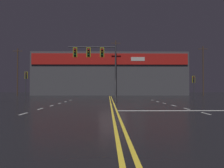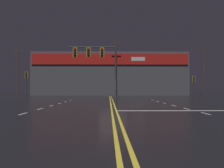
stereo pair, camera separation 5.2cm
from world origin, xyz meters
name	(u,v)px [view 1 (the left image)]	position (x,y,z in m)	size (l,w,h in m)	color
ground_plane	(113,104)	(0.00, 0.00, 0.00)	(200.00, 200.00, 0.00)	black
road_markings	(125,105)	(1.07, -1.41, 0.00)	(15.85, 60.00, 0.01)	gold
traffic_signal_median	(95,57)	(-1.70, 1.58, 4.70)	(4.85, 0.36, 5.96)	#38383D
traffic_signal_corner_northeast	(194,82)	(11.95, 12.15, 2.48)	(0.42, 0.36, 3.38)	#38383D
traffic_signal_corner_northwest	(26,79)	(-12.06, 11.84, 2.89)	(0.42, 0.36, 3.93)	#38383D
building_backdrop	(110,75)	(0.00, 39.70, 5.20)	(37.39, 10.23, 10.36)	#4C4C51
utility_pole_row	(114,69)	(0.96, 33.27, 6.02)	(44.67, 0.26, 12.63)	#4C3828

